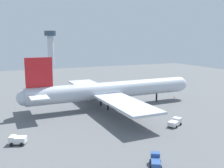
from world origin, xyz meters
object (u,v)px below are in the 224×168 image
(cargo_loader, at_px, (18,140))
(catering_truck, at_px, (156,161))
(control_tower, at_px, (51,44))
(baggage_tug, at_px, (175,122))
(cargo_airplane, at_px, (111,90))
(safety_cone_nose, at_px, (174,97))

(cargo_loader, bearing_deg, catering_truck, -43.19)
(control_tower, bearing_deg, baggage_tug, -90.97)
(cargo_airplane, height_order, control_tower, control_tower)
(safety_cone_nose, height_order, control_tower, control_tower)
(baggage_tug, bearing_deg, catering_truck, -136.44)
(baggage_tug, relative_size, safety_cone_nose, 7.05)
(safety_cone_nose, bearing_deg, cargo_loader, -159.38)
(cargo_loader, xyz_separation_m, control_tower, (45.80, 186.83, 18.84))
(cargo_loader, height_order, catering_truck, catering_truck)
(baggage_tug, relative_size, control_tower, 0.17)
(baggage_tug, xyz_separation_m, safety_cone_nose, (22.44, 29.17, -0.69))
(cargo_airplane, xyz_separation_m, control_tower, (11.36, 164.50, 13.78))
(baggage_tug, distance_m, catering_truck, 25.73)
(cargo_loader, bearing_deg, cargo_airplane, 32.96)
(baggage_tug, height_order, safety_cone_nose, baggage_tug)
(cargo_airplane, xyz_separation_m, cargo_loader, (-34.44, -22.33, -5.06))
(cargo_airplane, bearing_deg, control_tower, 86.05)
(baggage_tug, xyz_separation_m, control_tower, (3.24, 191.55, 18.89))
(baggage_tug, xyz_separation_m, cargo_loader, (-42.56, 4.72, 0.05))
(cargo_airplane, height_order, baggage_tug, cargo_airplane)
(catering_truck, bearing_deg, safety_cone_nose, 48.78)
(baggage_tug, height_order, control_tower, control_tower)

